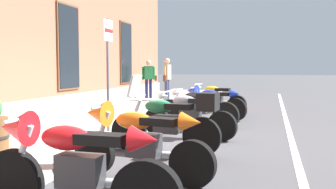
{
  "coord_description": "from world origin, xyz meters",
  "views": [
    {
      "loc": [
        -7.81,
        -2.78,
        1.51
      ],
      "look_at": [
        0.99,
        -0.38,
        0.85
      ],
      "focal_mm": 40.67,
      "sensor_mm": 36.0,
      "label": 1
    }
  ],
  "objects_px": {
    "motorcycle_orange_sport": "(135,138)",
    "motorcycle_grey_naked": "(187,115)",
    "pedestrian_tan_coat": "(167,77)",
    "motorcycle_yellow_naked": "(214,98)",
    "pedestrian_striped_shirt": "(149,77)",
    "motorcycle_black_naked": "(197,108)",
    "motorcycle_red_sport": "(69,163)",
    "parking_sign": "(108,59)",
    "motorcycle_green_touring": "(170,121)",
    "motorcycle_blue_sport": "(210,100)"
  },
  "relations": [
    {
      "from": "motorcycle_green_touring",
      "to": "pedestrian_tan_coat",
      "type": "distance_m",
      "value": 8.95
    },
    {
      "from": "motorcycle_green_touring",
      "to": "motorcycle_orange_sport",
      "type": "bearing_deg",
      "value": 178.78
    },
    {
      "from": "motorcycle_grey_naked",
      "to": "motorcycle_black_naked",
      "type": "xyz_separation_m",
      "value": [
        1.59,
        0.11,
        -0.01
      ]
    },
    {
      "from": "motorcycle_black_naked",
      "to": "motorcycle_yellow_naked",
      "type": "distance_m",
      "value": 3.07
    },
    {
      "from": "pedestrian_striped_shirt",
      "to": "motorcycle_black_naked",
      "type": "bearing_deg",
      "value": -152.13
    },
    {
      "from": "motorcycle_red_sport",
      "to": "motorcycle_blue_sport",
      "type": "xyz_separation_m",
      "value": [
        7.74,
        -0.15,
        -0.04
      ]
    },
    {
      "from": "motorcycle_yellow_naked",
      "to": "pedestrian_striped_shirt",
      "type": "relative_size",
      "value": 1.28
    },
    {
      "from": "motorcycle_red_sport",
      "to": "pedestrian_tan_coat",
      "type": "distance_m",
      "value": 11.96
    },
    {
      "from": "motorcycle_yellow_naked",
      "to": "pedestrian_tan_coat",
      "type": "bearing_deg",
      "value": 43.15
    },
    {
      "from": "motorcycle_yellow_naked",
      "to": "pedestrian_striped_shirt",
      "type": "bearing_deg",
      "value": 45.51
    },
    {
      "from": "motorcycle_orange_sport",
      "to": "motorcycle_yellow_naked",
      "type": "height_order",
      "value": "motorcycle_orange_sport"
    },
    {
      "from": "motorcycle_orange_sport",
      "to": "motorcycle_blue_sport",
      "type": "height_order",
      "value": "motorcycle_orange_sport"
    },
    {
      "from": "motorcycle_red_sport",
      "to": "motorcycle_orange_sport",
      "type": "height_order",
      "value": "motorcycle_red_sport"
    },
    {
      "from": "motorcycle_orange_sport",
      "to": "pedestrian_tan_coat",
      "type": "distance_m",
      "value": 10.54
    },
    {
      "from": "motorcycle_blue_sport",
      "to": "pedestrian_tan_coat",
      "type": "height_order",
      "value": "pedestrian_tan_coat"
    },
    {
      "from": "motorcycle_blue_sport",
      "to": "motorcycle_yellow_naked",
      "type": "relative_size",
      "value": 0.96
    },
    {
      "from": "pedestrian_tan_coat",
      "to": "parking_sign",
      "type": "bearing_deg",
      "value": -173.94
    },
    {
      "from": "motorcycle_red_sport",
      "to": "motorcycle_grey_naked",
      "type": "relative_size",
      "value": 1.01
    },
    {
      "from": "motorcycle_black_naked",
      "to": "pedestrian_tan_coat",
      "type": "bearing_deg",
      "value": 22.63
    },
    {
      "from": "motorcycle_grey_naked",
      "to": "motorcycle_black_naked",
      "type": "distance_m",
      "value": 1.59
    },
    {
      "from": "motorcycle_black_naked",
      "to": "parking_sign",
      "type": "distance_m",
      "value": 2.82
    },
    {
      "from": "motorcycle_orange_sport",
      "to": "motorcycle_yellow_naked",
      "type": "relative_size",
      "value": 0.97
    },
    {
      "from": "motorcycle_blue_sport",
      "to": "parking_sign",
      "type": "height_order",
      "value": "parking_sign"
    },
    {
      "from": "motorcycle_orange_sport",
      "to": "pedestrian_striped_shirt",
      "type": "bearing_deg",
      "value": 17.26
    },
    {
      "from": "motorcycle_red_sport",
      "to": "pedestrian_striped_shirt",
      "type": "relative_size",
      "value": 1.28
    },
    {
      "from": "motorcycle_red_sport",
      "to": "motorcycle_green_touring",
      "type": "xyz_separation_m",
      "value": [
        3.13,
        -0.17,
        -0.01
      ]
    },
    {
      "from": "motorcycle_red_sport",
      "to": "motorcycle_yellow_naked",
      "type": "distance_m",
      "value": 9.29
    },
    {
      "from": "pedestrian_striped_shirt",
      "to": "parking_sign",
      "type": "relative_size",
      "value": 0.7
    },
    {
      "from": "motorcycle_red_sport",
      "to": "motorcycle_grey_naked",
      "type": "height_order",
      "value": "motorcycle_red_sport"
    },
    {
      "from": "motorcycle_orange_sport",
      "to": "motorcycle_red_sport",
      "type": "bearing_deg",
      "value": 174.82
    },
    {
      "from": "motorcycle_red_sport",
      "to": "motorcycle_yellow_naked",
      "type": "xyz_separation_m",
      "value": [
        9.29,
        -0.04,
        -0.11
      ]
    },
    {
      "from": "motorcycle_black_naked",
      "to": "parking_sign",
      "type": "bearing_deg",
      "value": 144.22
    },
    {
      "from": "motorcycle_orange_sport",
      "to": "motorcycle_grey_naked",
      "type": "xyz_separation_m",
      "value": [
        3.16,
        -0.02,
        -0.09
      ]
    },
    {
      "from": "motorcycle_grey_naked",
      "to": "motorcycle_black_naked",
      "type": "bearing_deg",
      "value": 3.81
    },
    {
      "from": "motorcycle_blue_sport",
      "to": "motorcycle_yellow_naked",
      "type": "height_order",
      "value": "motorcycle_blue_sport"
    },
    {
      "from": "motorcycle_orange_sport",
      "to": "motorcycle_green_touring",
      "type": "height_order",
      "value": "motorcycle_green_touring"
    },
    {
      "from": "motorcycle_yellow_naked",
      "to": "parking_sign",
      "type": "height_order",
      "value": "parking_sign"
    },
    {
      "from": "motorcycle_green_touring",
      "to": "motorcycle_yellow_naked",
      "type": "bearing_deg",
      "value": 1.22
    },
    {
      "from": "motorcycle_green_touring",
      "to": "motorcycle_grey_naked",
      "type": "distance_m",
      "value": 1.51
    },
    {
      "from": "motorcycle_yellow_naked",
      "to": "pedestrian_tan_coat",
      "type": "xyz_separation_m",
      "value": [
        2.44,
        2.29,
        0.65
      ]
    },
    {
      "from": "motorcycle_orange_sport",
      "to": "motorcycle_green_touring",
      "type": "distance_m",
      "value": 1.65
    },
    {
      "from": "motorcycle_grey_naked",
      "to": "pedestrian_tan_coat",
      "type": "distance_m",
      "value": 7.52
    },
    {
      "from": "motorcycle_orange_sport",
      "to": "pedestrian_tan_coat",
      "type": "bearing_deg",
      "value": 13.08
    },
    {
      "from": "motorcycle_grey_naked",
      "to": "motorcycle_black_naked",
      "type": "height_order",
      "value": "motorcycle_grey_naked"
    },
    {
      "from": "motorcycle_green_touring",
      "to": "motorcycle_black_naked",
      "type": "height_order",
      "value": "motorcycle_green_touring"
    },
    {
      "from": "motorcycle_orange_sport",
      "to": "parking_sign",
      "type": "xyz_separation_m",
      "value": [
        2.67,
        1.58,
        1.12
      ]
    },
    {
      "from": "motorcycle_blue_sport",
      "to": "pedestrian_tan_coat",
      "type": "relative_size",
      "value": 1.18
    },
    {
      "from": "motorcycle_orange_sport",
      "to": "motorcycle_grey_naked",
      "type": "relative_size",
      "value": 0.98
    },
    {
      "from": "pedestrian_tan_coat",
      "to": "motorcycle_grey_naked",
      "type": "bearing_deg",
      "value": -161.29
    },
    {
      "from": "motorcycle_red_sport",
      "to": "parking_sign",
      "type": "xyz_separation_m",
      "value": [
        4.15,
        1.44,
        1.11
      ]
    }
  ]
}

